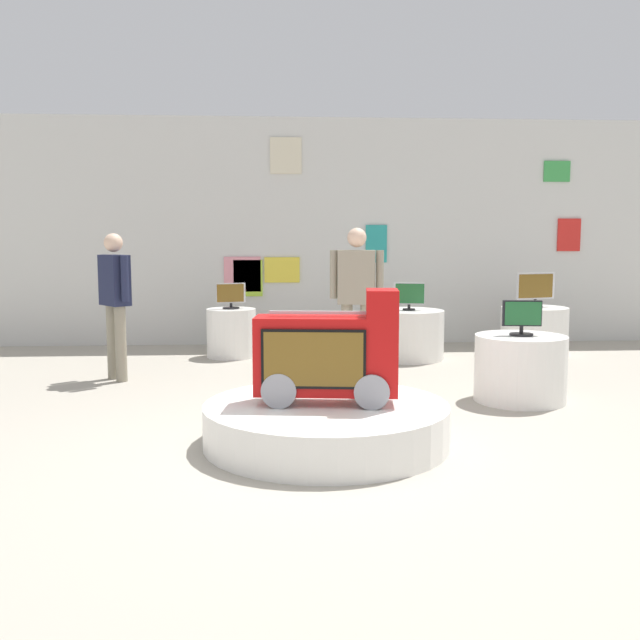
{
  "coord_description": "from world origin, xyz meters",
  "views": [
    {
      "loc": [
        -0.3,
        -4.9,
        1.55
      ],
      "look_at": [
        0.06,
        0.69,
        0.9
      ],
      "focal_mm": 39.9,
      "sensor_mm": 36.0,
      "label": 1
    }
  ],
  "objects_px": {
    "main_display_pedestal": "(326,424)",
    "shopper_browsing_near_truck": "(115,295)",
    "display_pedestal_center_rear": "(409,335)",
    "tv_on_right_rear": "(522,318)",
    "novelty_firetruck_tv": "(329,358)",
    "tv_on_center_rear": "(409,295)",
    "display_pedestal_right_rear": "(520,368)",
    "display_pedestal_left_rear": "(231,333)",
    "display_pedestal_far_right": "(534,331)",
    "tv_on_left_rear": "(231,296)",
    "shopper_browsing_rear": "(357,294)",
    "tv_on_far_right": "(536,288)"
  },
  "relations": [
    {
      "from": "novelty_firetruck_tv",
      "to": "shopper_browsing_rear",
      "type": "xyz_separation_m",
      "value": [
        0.45,
        2.14,
        0.31
      ]
    },
    {
      "from": "display_pedestal_right_rear",
      "to": "display_pedestal_far_right",
      "type": "relative_size",
      "value": 0.98
    },
    {
      "from": "main_display_pedestal",
      "to": "display_pedestal_center_rear",
      "type": "height_order",
      "value": "display_pedestal_center_rear"
    },
    {
      "from": "tv_on_left_rear",
      "to": "display_pedestal_right_rear",
      "type": "height_order",
      "value": "tv_on_left_rear"
    },
    {
      "from": "tv_on_center_rear",
      "to": "shopper_browsing_near_truck",
      "type": "relative_size",
      "value": 0.25
    },
    {
      "from": "display_pedestal_left_rear",
      "to": "display_pedestal_center_rear",
      "type": "height_order",
      "value": "same"
    },
    {
      "from": "novelty_firetruck_tv",
      "to": "display_pedestal_far_right",
      "type": "bearing_deg",
      "value": 52.61
    },
    {
      "from": "novelty_firetruck_tv",
      "to": "display_pedestal_center_rear",
      "type": "xyz_separation_m",
      "value": [
        1.31,
        3.72,
        -0.34
      ]
    },
    {
      "from": "novelty_firetruck_tv",
      "to": "display_pedestal_left_rear",
      "type": "xyz_separation_m",
      "value": [
        -0.97,
        4.04,
        -0.34
      ]
    },
    {
      "from": "main_display_pedestal",
      "to": "shopper_browsing_near_truck",
      "type": "distance_m",
      "value": 3.41
    },
    {
      "from": "main_display_pedestal",
      "to": "display_pedestal_far_right",
      "type": "xyz_separation_m",
      "value": [
        3.08,
        3.99,
        0.16
      ]
    },
    {
      "from": "tv_on_center_rear",
      "to": "shopper_browsing_near_truck",
      "type": "distance_m",
      "value": 3.62
    },
    {
      "from": "tv_on_left_rear",
      "to": "tv_on_right_rear",
      "type": "xyz_separation_m",
      "value": [
        2.89,
        -2.73,
        0.0
      ]
    },
    {
      "from": "tv_on_far_right",
      "to": "shopper_browsing_near_truck",
      "type": "xyz_separation_m",
      "value": [
        -5.18,
        -1.42,
        0.04
      ]
    },
    {
      "from": "display_pedestal_left_rear",
      "to": "display_pedestal_center_rear",
      "type": "distance_m",
      "value": 2.3
    },
    {
      "from": "shopper_browsing_rear",
      "to": "novelty_firetruck_tv",
      "type": "bearing_deg",
      "value": -101.96
    },
    {
      "from": "main_display_pedestal",
      "to": "novelty_firetruck_tv",
      "type": "height_order",
      "value": "novelty_firetruck_tv"
    },
    {
      "from": "tv_on_center_rear",
      "to": "shopper_browsing_rear",
      "type": "relative_size",
      "value": 0.24
    },
    {
      "from": "novelty_firetruck_tv",
      "to": "tv_on_center_rear",
      "type": "height_order",
      "value": "novelty_firetruck_tv"
    },
    {
      "from": "main_display_pedestal",
      "to": "display_pedestal_far_right",
      "type": "height_order",
      "value": "display_pedestal_far_right"
    },
    {
      "from": "tv_on_right_rear",
      "to": "shopper_browsing_near_truck",
      "type": "xyz_separation_m",
      "value": [
        -4.05,
        1.26,
        0.13
      ]
    },
    {
      "from": "display_pedestal_left_rear",
      "to": "tv_on_left_rear",
      "type": "xyz_separation_m",
      "value": [
        -0.0,
        -0.0,
        0.49
      ]
    },
    {
      "from": "main_display_pedestal",
      "to": "display_pedestal_right_rear",
      "type": "xyz_separation_m",
      "value": [
        1.94,
        1.31,
        0.16
      ]
    },
    {
      "from": "display_pedestal_left_rear",
      "to": "tv_on_far_right",
      "type": "xyz_separation_m",
      "value": [
        4.02,
        -0.05,
        0.58
      ]
    },
    {
      "from": "display_pedestal_left_rear",
      "to": "shopper_browsing_near_truck",
      "type": "xyz_separation_m",
      "value": [
        -1.15,
        -1.47,
        0.62
      ]
    },
    {
      "from": "tv_on_left_rear",
      "to": "display_pedestal_left_rear",
      "type": "bearing_deg",
      "value": 76.12
    },
    {
      "from": "main_display_pedestal",
      "to": "tv_on_left_rear",
      "type": "height_order",
      "value": "tv_on_left_rear"
    },
    {
      "from": "main_display_pedestal",
      "to": "display_pedestal_right_rear",
      "type": "height_order",
      "value": "display_pedestal_right_rear"
    },
    {
      "from": "display_pedestal_right_rear",
      "to": "shopper_browsing_near_truck",
      "type": "distance_m",
      "value": 4.28
    },
    {
      "from": "tv_on_right_rear",
      "to": "tv_on_left_rear",
      "type": "bearing_deg",
      "value": 136.69
    },
    {
      "from": "display_pedestal_center_rear",
      "to": "display_pedestal_far_right",
      "type": "height_order",
      "value": "same"
    },
    {
      "from": "main_display_pedestal",
      "to": "tv_on_center_rear",
      "type": "distance_m",
      "value": 4.0
    },
    {
      "from": "novelty_firetruck_tv",
      "to": "tv_on_left_rear",
      "type": "height_order",
      "value": "novelty_firetruck_tv"
    },
    {
      "from": "shopper_browsing_near_truck",
      "to": "tv_on_far_right",
      "type": "bearing_deg",
      "value": 15.34
    },
    {
      "from": "main_display_pedestal",
      "to": "display_pedestal_left_rear",
      "type": "distance_m",
      "value": 4.15
    },
    {
      "from": "tv_on_center_rear",
      "to": "display_pedestal_right_rear",
      "type": "distance_m",
      "value": 2.53
    },
    {
      "from": "tv_on_far_right",
      "to": "shopper_browsing_near_truck",
      "type": "bearing_deg",
      "value": -164.66
    },
    {
      "from": "display_pedestal_right_rear",
      "to": "tv_on_right_rear",
      "type": "height_order",
      "value": "tv_on_right_rear"
    },
    {
      "from": "main_display_pedestal",
      "to": "shopper_browsing_near_truck",
      "type": "xyz_separation_m",
      "value": [
        -2.1,
        2.57,
        0.78
      ]
    },
    {
      "from": "display_pedestal_far_right",
      "to": "shopper_browsing_near_truck",
      "type": "xyz_separation_m",
      "value": [
        -5.18,
        -1.42,
        0.62
      ]
    },
    {
      "from": "display_pedestal_left_rear",
      "to": "display_pedestal_center_rear",
      "type": "xyz_separation_m",
      "value": [
        2.28,
        -0.32,
        0.0
      ]
    },
    {
      "from": "tv_on_center_rear",
      "to": "tv_on_far_right",
      "type": "bearing_deg",
      "value": 9.05
    },
    {
      "from": "display_pedestal_center_rear",
      "to": "tv_on_right_rear",
      "type": "relative_size",
      "value": 2.45
    },
    {
      "from": "tv_on_left_rear",
      "to": "tv_on_far_right",
      "type": "bearing_deg",
      "value": -0.62
    },
    {
      "from": "display_pedestal_center_rear",
      "to": "shopper_browsing_rear",
      "type": "height_order",
      "value": "shopper_browsing_rear"
    },
    {
      "from": "display_pedestal_left_rear",
      "to": "shopper_browsing_rear",
      "type": "distance_m",
      "value": 2.46
    },
    {
      "from": "tv_on_left_rear",
      "to": "tv_on_right_rear",
      "type": "distance_m",
      "value": 3.97
    },
    {
      "from": "novelty_firetruck_tv",
      "to": "display_pedestal_right_rear",
      "type": "xyz_separation_m",
      "value": [
        1.93,
        1.32,
        -0.34
      ]
    },
    {
      "from": "tv_on_left_rear",
      "to": "shopper_browsing_rear",
      "type": "relative_size",
      "value": 0.23
    },
    {
      "from": "tv_on_far_right",
      "to": "shopper_browsing_rear",
      "type": "xyz_separation_m",
      "value": [
        -2.6,
        -1.86,
        0.08
      ]
    }
  ]
}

